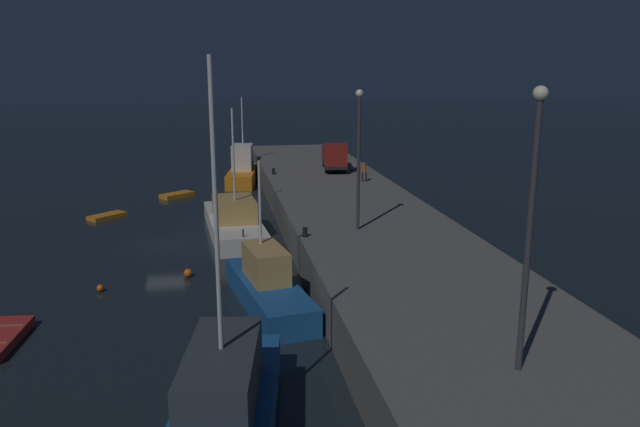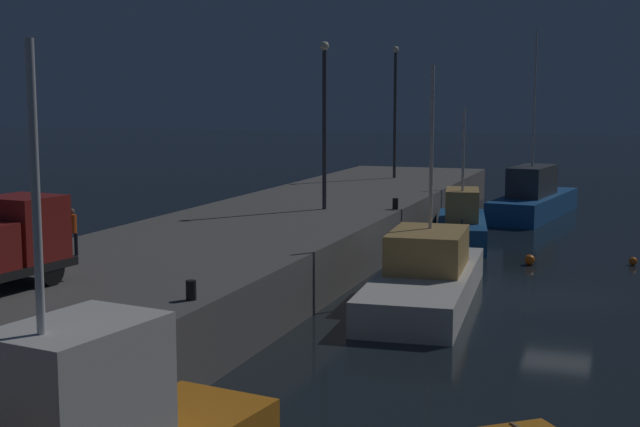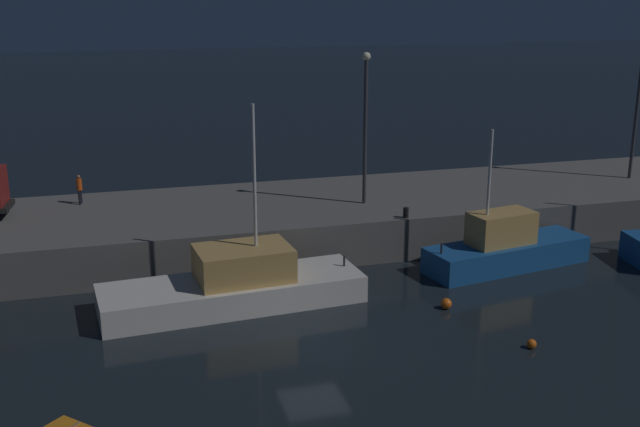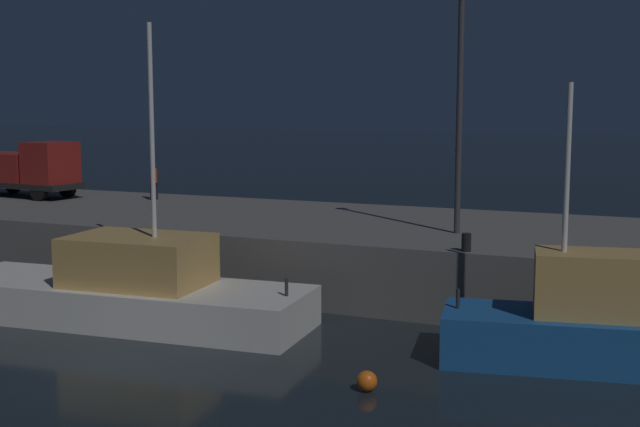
# 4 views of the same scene
# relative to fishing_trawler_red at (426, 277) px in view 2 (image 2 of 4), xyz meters

# --- Properties ---
(ground_plane) EXTENTS (320.00, 320.00, 0.00)m
(ground_plane) POSITION_rel_fishing_trawler_red_xyz_m (2.19, -4.64, -0.94)
(ground_plane) COLOR black
(pier_quay) EXTENTS (65.97, 9.84, 2.20)m
(pier_quay) POSITION_rel_fishing_trawler_red_xyz_m (2.19, 8.17, 0.16)
(pier_quay) COLOR #5B5956
(pier_quay) RESTS_ON ground
(fishing_trawler_red) EXTENTS (11.53, 4.15, 8.73)m
(fishing_trawler_red) POSITION_rel_fishing_trawler_red_xyz_m (0.00, 0.00, 0.00)
(fishing_trawler_red) COLOR silver
(fishing_trawler_red) RESTS_ON ground
(fishing_boat_blue) EXTENTS (11.85, 4.73, 11.75)m
(fishing_boat_blue) POSITION_rel_fishing_trawler_red_xyz_m (25.36, -1.36, 0.24)
(fishing_boat_blue) COLOR #195193
(fishing_boat_blue) RESTS_ON ground
(fishing_trawler_green) EXTENTS (8.82, 3.88, 6.98)m
(fishing_trawler_green) POSITION_rel_fishing_trawler_red_xyz_m (13.61, 1.12, 0.06)
(fishing_trawler_green) COLOR #195193
(fishing_trawler_green) RESTS_ON ground
(mooring_buoy_near) EXTENTS (0.48, 0.48, 0.48)m
(mooring_buoy_near) POSITION_rel_fishing_trawler_red_xyz_m (8.62, -2.89, -0.70)
(mooring_buoy_near) COLOR orange
(mooring_buoy_near) RESTS_ON ground
(mooring_buoy_mid) EXTENTS (0.37, 0.37, 0.37)m
(mooring_buoy_mid) POSITION_rel_fishing_trawler_red_xyz_m (10.12, -7.32, -0.75)
(mooring_buoy_mid) COLOR orange
(mooring_buoy_mid) RESTS_ON ground
(lamp_post_west) EXTENTS (0.44, 0.44, 7.97)m
(lamp_post_west) POSITION_rel_fishing_trawler_red_xyz_m (8.22, 6.83, 5.92)
(lamp_post_west) COLOR #38383D
(lamp_post_west) RESTS_ON pier_quay
(lamp_post_east) EXTENTS (0.44, 0.44, 8.72)m
(lamp_post_east) POSITION_rel_fishing_trawler_red_xyz_m (25.66, 7.86, 6.31)
(lamp_post_east) COLOR #38383D
(lamp_post_east) RESTS_ON pier_quay
(dockworker) EXTENTS (0.35, 0.41, 1.59)m
(dockworker) POSITION_rel_fishing_trawler_red_xyz_m (-6.40, 10.84, 2.17)
(dockworker) COLOR black
(dockworker) RESTS_ON pier_quay
(bollard_west) EXTENTS (0.28, 0.28, 0.53)m
(bollard_west) POSITION_rel_fishing_trawler_red_xyz_m (-11.11, 3.88, 1.53)
(bollard_west) COLOR black
(bollard_west) RESTS_ON pier_quay
(bollard_central) EXTENTS (0.28, 0.28, 0.53)m
(bollard_central) POSITION_rel_fishing_trawler_red_xyz_m (9.31, 3.58, 1.53)
(bollard_central) COLOR black
(bollard_central) RESTS_ON pier_quay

